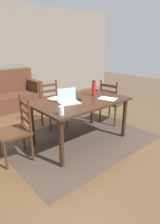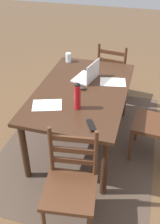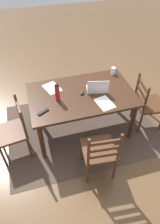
{
  "view_description": "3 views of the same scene",
  "coord_description": "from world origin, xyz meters",
  "px_view_note": "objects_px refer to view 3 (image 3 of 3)",
  "views": [
    {
      "loc": [
        -2.06,
        -2.35,
        1.68
      ],
      "look_at": [
        -0.11,
        -0.12,
        0.61
      ],
      "focal_mm": 30.76,
      "sensor_mm": 36.0,
      "label": 1
    },
    {
      "loc": [
        2.45,
        0.66,
        2.25
      ],
      "look_at": [
        0.03,
        -0.02,
        0.47
      ],
      "focal_mm": 42.0,
      "sensor_mm": 36.0,
      "label": 2
    },
    {
      "loc": [
        0.69,
        2.34,
        2.71
      ],
      "look_at": [
        0.06,
        0.14,
        0.52
      ],
      "focal_mm": 32.99,
      "sensor_mm": 36.0,
      "label": 3
    }
  ],
  "objects_px": {
    "drinking_glass": "(113,71)",
    "tv_remote": "(43,112)",
    "laptop": "(98,88)",
    "water_bottle": "(57,92)",
    "chair_left_far": "(148,104)",
    "chair_far_head": "(100,151)",
    "computer_mouse": "(82,92)",
    "dining_table": "(81,98)",
    "chair_right_far": "(13,131)"
  },
  "relations": [
    {
      "from": "drinking_glass",
      "to": "tv_remote",
      "type": "height_order",
      "value": "drinking_glass"
    },
    {
      "from": "laptop",
      "to": "water_bottle",
      "type": "bearing_deg",
      "value": 3.88
    },
    {
      "from": "chair_left_far",
      "to": "chair_far_head",
      "type": "height_order",
      "value": "same"
    },
    {
      "from": "chair_left_far",
      "to": "computer_mouse",
      "type": "distance_m",
      "value": 1.14
    },
    {
      "from": "chair_left_far",
      "to": "laptop",
      "type": "distance_m",
      "value": 0.93
    },
    {
      "from": "chair_left_far",
      "to": "water_bottle",
      "type": "height_order",
      "value": "water_bottle"
    },
    {
      "from": "laptop",
      "to": "drinking_glass",
      "type": "relative_size",
      "value": 3.01
    },
    {
      "from": "drinking_glass",
      "to": "tv_remote",
      "type": "xyz_separation_m",
      "value": [
        1.28,
        0.62,
        -0.05
      ]
    },
    {
      "from": "water_bottle",
      "to": "tv_remote",
      "type": "xyz_separation_m",
      "value": [
        0.25,
        0.2,
        -0.14
      ]
    },
    {
      "from": "laptop",
      "to": "dining_table",
      "type": "bearing_deg",
      "value": -2.2
    },
    {
      "from": "dining_table",
      "to": "computer_mouse",
      "type": "height_order",
      "value": "computer_mouse"
    },
    {
      "from": "dining_table",
      "to": "chair_far_head",
      "type": "relative_size",
      "value": 1.67
    },
    {
      "from": "chair_far_head",
      "to": "dining_table",
      "type": "bearing_deg",
      "value": -90.26
    },
    {
      "from": "water_bottle",
      "to": "chair_far_head",
      "type": "bearing_deg",
      "value": 114.2
    },
    {
      "from": "chair_far_head",
      "to": "chair_right_far",
      "type": "relative_size",
      "value": 1.0
    },
    {
      "from": "chair_left_far",
      "to": "water_bottle",
      "type": "bearing_deg",
      "value": -5.59
    },
    {
      "from": "laptop",
      "to": "tv_remote",
      "type": "distance_m",
      "value": 0.9
    },
    {
      "from": "chair_right_far",
      "to": "drinking_glass",
      "type": "distance_m",
      "value": 1.87
    },
    {
      "from": "chair_left_far",
      "to": "drinking_glass",
      "type": "height_order",
      "value": "chair_left_far"
    },
    {
      "from": "drinking_glass",
      "to": "chair_left_far",
      "type": "bearing_deg",
      "value": 126.66
    },
    {
      "from": "tv_remote",
      "to": "water_bottle",
      "type": "bearing_deg",
      "value": 100.73
    },
    {
      "from": "dining_table",
      "to": "chair_left_far",
      "type": "distance_m",
      "value": 1.12
    },
    {
      "from": "laptop",
      "to": "drinking_glass",
      "type": "height_order",
      "value": "laptop"
    },
    {
      "from": "dining_table",
      "to": "chair_far_head",
      "type": "distance_m",
      "value": 0.9
    },
    {
      "from": "dining_table",
      "to": "drinking_glass",
      "type": "xyz_separation_m",
      "value": [
        -0.66,
        -0.37,
        0.15
      ]
    },
    {
      "from": "dining_table",
      "to": "tv_remote",
      "type": "height_order",
      "value": "tv_remote"
    },
    {
      "from": "chair_far_head",
      "to": "water_bottle",
      "type": "bearing_deg",
      "value": -65.8
    },
    {
      "from": "dining_table",
      "to": "computer_mouse",
      "type": "relative_size",
      "value": 15.88
    },
    {
      "from": "dining_table",
      "to": "laptop",
      "type": "bearing_deg",
      "value": 177.8
    },
    {
      "from": "computer_mouse",
      "to": "tv_remote",
      "type": "bearing_deg",
      "value": 41.83
    },
    {
      "from": "chair_far_head",
      "to": "computer_mouse",
      "type": "bearing_deg",
      "value": -90.79
    },
    {
      "from": "chair_left_far",
      "to": "chair_far_head",
      "type": "bearing_deg",
      "value": 31.85
    },
    {
      "from": "chair_left_far",
      "to": "tv_remote",
      "type": "distance_m",
      "value": 1.73
    },
    {
      "from": "tv_remote",
      "to": "chair_far_head",
      "type": "bearing_deg",
      "value": 16.69
    },
    {
      "from": "chair_right_far",
      "to": "computer_mouse",
      "type": "height_order",
      "value": "chair_right_far"
    },
    {
      "from": "chair_right_far",
      "to": "computer_mouse",
      "type": "distance_m",
      "value": 1.15
    },
    {
      "from": "chair_right_far",
      "to": "drinking_glass",
      "type": "relative_size",
      "value": 7.89
    },
    {
      "from": "water_bottle",
      "to": "drinking_glass",
      "type": "height_order",
      "value": "water_bottle"
    },
    {
      "from": "tv_remote",
      "to": "laptop",
      "type": "bearing_deg",
      "value": 77.38
    },
    {
      "from": "chair_far_head",
      "to": "water_bottle",
      "type": "distance_m",
      "value": 1.0
    },
    {
      "from": "chair_far_head",
      "to": "drinking_glass",
      "type": "distance_m",
      "value": 1.45
    },
    {
      "from": "dining_table",
      "to": "water_bottle",
      "type": "relative_size",
      "value": 5.52
    },
    {
      "from": "water_bottle",
      "to": "dining_table",
      "type": "bearing_deg",
      "value": -172.08
    },
    {
      "from": "chair_far_head",
      "to": "tv_remote",
      "type": "distance_m",
      "value": 0.93
    },
    {
      "from": "computer_mouse",
      "to": "dining_table",
      "type": "bearing_deg",
      "value": 48.32
    },
    {
      "from": "chair_right_far",
      "to": "drinking_glass",
      "type": "height_order",
      "value": "chair_right_far"
    },
    {
      "from": "water_bottle",
      "to": "drinking_glass",
      "type": "relative_size",
      "value": 2.39
    },
    {
      "from": "chair_left_far",
      "to": "chair_right_far",
      "type": "height_order",
      "value": "same"
    },
    {
      "from": "drinking_glass",
      "to": "dining_table",
      "type": "bearing_deg",
      "value": 29.16
    },
    {
      "from": "chair_right_far",
      "to": "laptop",
      "type": "distance_m",
      "value": 1.39
    }
  ]
}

